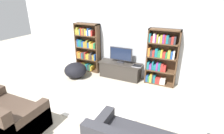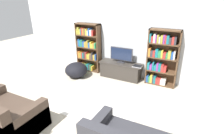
{
  "view_description": "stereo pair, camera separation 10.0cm",
  "coord_description": "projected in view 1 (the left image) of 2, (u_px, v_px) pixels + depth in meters",
  "views": [
    {
      "loc": [
        1.96,
        -1.17,
        2.62
      ],
      "look_at": [
        -0.03,
        3.11,
        0.7
      ],
      "focal_mm": 28.0,
      "sensor_mm": 36.0,
      "label": 1
    },
    {
      "loc": [
        2.05,
        -1.12,
        2.62
      ],
      "look_at": [
        -0.03,
        3.11,
        0.7
      ],
      "focal_mm": 28.0,
      "sensor_mm": 36.0,
      "label": 2
    }
  ],
  "objects": [
    {
      "name": "couch_left_sectional",
      "position": [
        4.0,
        118.0,
        3.59
      ],
      "size": [
        1.55,
        0.99,
        0.88
      ],
      "color": "#423328",
      "rests_on": "ground_plane"
    },
    {
      "name": "tv_stand",
      "position": [
        120.0,
        70.0,
        5.97
      ],
      "size": [
        1.45,
        0.48,
        0.54
      ],
      "color": "#332D28",
      "rests_on": "ground_plane"
    },
    {
      "name": "beanbag_ottoman",
      "position": [
        76.0,
        70.0,
        6.01
      ],
      "size": [
        0.76,
        0.76,
        0.51
      ],
      "primitive_type": "ellipsoid",
      "color": "black",
      "rests_on": "ground_plane"
    },
    {
      "name": "wall_back",
      "position": [
        127.0,
        39.0,
        5.8
      ],
      "size": [
        8.8,
        0.06,
        2.6
      ],
      "color": "silver",
      "rests_on": "ground_plane"
    },
    {
      "name": "television",
      "position": [
        121.0,
        55.0,
        5.8
      ],
      "size": [
        0.78,
        0.16,
        0.52
      ],
      "color": "#2D2D33",
      "rests_on": "tv_stand"
    },
    {
      "name": "bookshelf_left",
      "position": [
        87.0,
        48.0,
        6.39
      ],
      "size": [
        0.92,
        0.3,
        1.75
      ],
      "color": "#513823",
      "rests_on": "ground_plane"
    },
    {
      "name": "laptop",
      "position": [
        137.0,
        66.0,
        5.56
      ],
      "size": [
        0.29,
        0.24,
        0.03
      ],
      "color": "#B7B7BC",
      "rests_on": "tv_stand"
    },
    {
      "name": "bookshelf_right",
      "position": [
        161.0,
        58.0,
        5.34
      ],
      "size": [
        0.92,
        0.3,
        1.75
      ],
      "color": "#513823",
      "rests_on": "ground_plane"
    },
    {
      "name": "area_rug",
      "position": [
        97.0,
        101.0,
        4.69
      ],
      "size": [
        2.42,
        1.74,
        0.02
      ],
      "color": "white",
      "rests_on": "ground_plane"
    }
  ]
}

